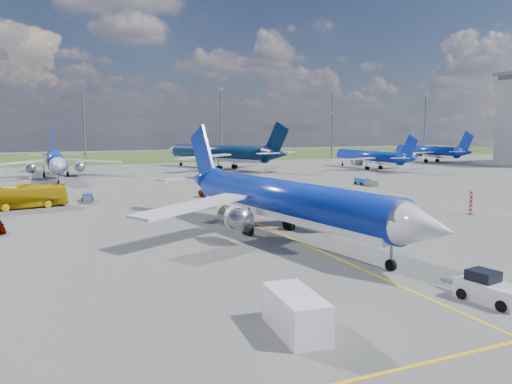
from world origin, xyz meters
name	(u,v)px	position (x,y,z in m)	size (l,w,h in m)	color
ground	(317,250)	(0.00, 0.00, 0.00)	(400.00, 400.00, 0.00)	#50504D
grass_strip	(106,157)	(0.00, 150.00, 0.00)	(400.00, 80.00, 0.01)	#2D4719
taxiway_lines	(215,204)	(0.17, 27.70, 0.01)	(60.25, 160.00, 0.02)	yellow
floodlight_masts	(156,120)	(10.00, 110.00, 12.56)	(202.20, 0.50, 22.70)	slate
warning_post	(471,202)	(26.00, 8.00, 1.50)	(0.50, 0.50, 3.00)	red
bg_jet_nnw	(56,178)	(-18.62, 75.73, 0.00)	(29.11, 38.21, 10.01)	#0C2AAC
bg_jet_n	(219,169)	(20.31, 84.36, 0.00)	(33.61, 44.11, 11.55)	#071E40
bg_jet_ne	(368,169)	(55.50, 69.21, 0.00)	(25.73, 33.77, 8.85)	#0C2AAC
bg_jet_ene	(426,162)	(88.37, 84.63, 0.00)	(27.23, 35.74, 9.36)	#0C2AAC
main_airliner	(284,237)	(-0.40, 5.52, 0.00)	(30.48, 40.00, 10.48)	#0C2AAC
pushback_tug	(489,290)	(2.95, -15.27, 0.73)	(2.60, 5.47, 1.82)	silver
service_van	(296,313)	(-9.86, -14.69, 1.03)	(2.05, 4.66, 2.05)	silver
apron_bus	(22,197)	(-23.94, 34.39, 1.54)	(2.59, 11.05, 3.08)	#C69D0B
service_car_b	(214,192)	(2.54, 35.15, 0.67)	(2.22, 4.82, 1.34)	#999999
service_car_c	(277,196)	(9.64, 27.87, 0.70)	(1.97, 4.84, 1.40)	#999999
baggage_tug_w	(337,192)	(20.71, 29.43, 0.52)	(2.36, 5.13, 1.11)	#195196
baggage_tug_c	(88,198)	(-15.60, 37.54, 0.50)	(1.67, 4.82, 1.06)	#1A4E9C
baggage_tug_e	(365,182)	(32.73, 38.82, 0.57)	(1.55, 5.42, 1.22)	#1A629C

